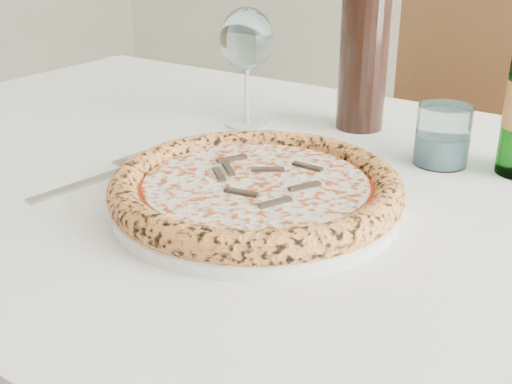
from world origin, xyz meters
TOP-DOWN VIEW (x-y plane):
  - dining_table at (0.10, -0.09)m, footprint 1.65×1.10m
  - chair_far at (0.16, 0.68)m, footprint 0.59×0.59m
  - plate at (0.10, -0.19)m, footprint 0.34×0.34m
  - pizza at (0.10, -0.19)m, footprint 0.34×0.34m
  - fork at (-0.13, -0.20)m, footprint 0.05×0.22m
  - wine_glass at (-0.06, 0.09)m, footprint 0.08×0.08m
  - tumbler at (0.26, 0.06)m, footprint 0.07×0.07m
  - wine_bottle at (0.11, 0.16)m, footprint 0.07×0.07m

SIDE VIEW (x-z plane):
  - chair_far at x=0.16m, z-range 0.07..1.00m
  - dining_table at x=0.10m, z-range 0.30..1.05m
  - fork at x=-0.13m, z-range 0.76..0.76m
  - plate at x=0.10m, z-range 0.76..0.77m
  - pizza at x=0.10m, z-range 0.76..0.80m
  - tumbler at x=0.26m, z-range 0.75..0.83m
  - wine_bottle at x=0.11m, z-range 0.73..1.04m
  - wine_glass at x=-0.06m, z-range 0.80..0.98m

